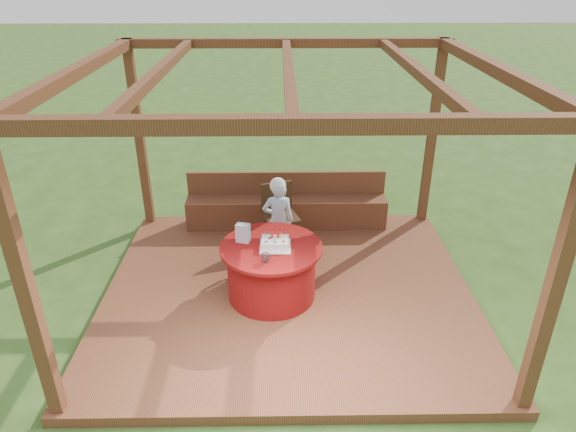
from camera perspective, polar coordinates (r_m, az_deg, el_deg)
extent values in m
plane|color=#2C4F1A|center=(6.53, 0.03, -8.86)|extent=(60.00, 60.00, 0.00)
cube|color=brown|center=(6.49, 0.04, -8.43)|extent=(4.50, 4.00, 0.12)
cube|color=brown|center=(4.64, -27.08, -7.43)|extent=(0.12, 0.12, 2.60)
cube|color=brown|center=(4.72, 27.47, -6.94)|extent=(0.12, 0.12, 2.60)
cube|color=brown|center=(7.84, -16.12, 8.03)|extent=(0.12, 0.12, 2.60)
cube|color=brown|center=(7.89, 15.64, 8.20)|extent=(0.12, 0.12, 2.60)
cube|color=brown|center=(3.57, 0.55, 10.13)|extent=(4.50, 0.14, 0.12)
cube|color=brown|center=(7.25, -0.21, 18.68)|extent=(4.50, 0.14, 0.12)
cube|color=brown|center=(5.77, -22.37, 14.66)|extent=(0.14, 4.00, 0.12)
cube|color=brown|center=(5.84, 22.22, 14.80)|extent=(0.14, 4.00, 0.12)
cube|color=brown|center=(5.53, -14.06, 15.37)|extent=(0.10, 3.70, 0.10)
cube|color=brown|center=(5.40, 0.04, 15.86)|extent=(0.10, 3.70, 0.10)
cube|color=brown|center=(5.57, 14.04, 15.45)|extent=(0.10, 3.70, 0.10)
cube|color=brown|center=(7.81, -0.17, 0.51)|extent=(3.00, 0.42, 0.45)
cube|color=brown|center=(7.81, -0.19, 3.73)|extent=(3.00, 0.06, 0.35)
cylinder|color=maroon|center=(6.16, -1.84, -6.27)|extent=(1.05, 1.05, 0.65)
cylinder|color=maroon|center=(5.98, -1.89, -3.52)|extent=(1.20, 1.20, 0.04)
cube|color=#382411|center=(7.14, -0.78, -0.18)|extent=(0.56, 0.56, 0.05)
cylinder|color=#382411|center=(7.05, -1.71, -2.62)|extent=(0.04, 0.04, 0.44)
cylinder|color=#382411|center=(7.15, 1.02, -2.17)|extent=(0.04, 0.04, 0.44)
cylinder|color=#382411|center=(7.35, -2.52, -1.32)|extent=(0.04, 0.04, 0.44)
cylinder|color=#382411|center=(7.44, 0.11, -0.91)|extent=(0.04, 0.04, 0.44)
cube|color=#382411|center=(7.22, -1.29, 2.11)|extent=(0.44, 0.17, 0.45)
imported|color=#91BBD8|center=(6.79, -1.10, -0.54)|extent=(0.43, 0.30, 1.14)
sphere|color=white|center=(6.57, -1.14, 3.41)|extent=(0.21, 0.21, 0.21)
cube|color=white|center=(5.96, -1.43, -3.38)|extent=(0.36, 0.36, 0.01)
cube|color=white|center=(5.94, -1.44, -2.98)|extent=(0.31, 0.25, 0.09)
cylinder|color=red|center=(5.93, -1.78, -2.10)|extent=(0.03, 0.03, 0.07)
cylinder|color=red|center=(5.93, -1.10, -2.10)|extent=(0.03, 0.03, 0.07)
sphere|color=blue|center=(5.86, -2.43, -2.80)|extent=(0.04, 0.04, 0.04)
sphere|color=green|center=(5.85, -1.45, -2.84)|extent=(0.04, 0.04, 0.04)
sphere|color=orange|center=(5.87, -0.47, -2.74)|extent=(0.04, 0.04, 0.04)
sphere|color=red|center=(5.93, -2.02, -2.42)|extent=(0.04, 0.04, 0.04)
sphere|color=yellow|center=(5.94, -0.76, -2.36)|extent=(0.04, 0.04, 0.04)
cube|color=#E594C1|center=(6.04, -5.03, -1.88)|extent=(0.18, 0.14, 0.22)
imported|color=white|center=(5.65, -2.53, -4.70)|extent=(0.13, 0.13, 0.10)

